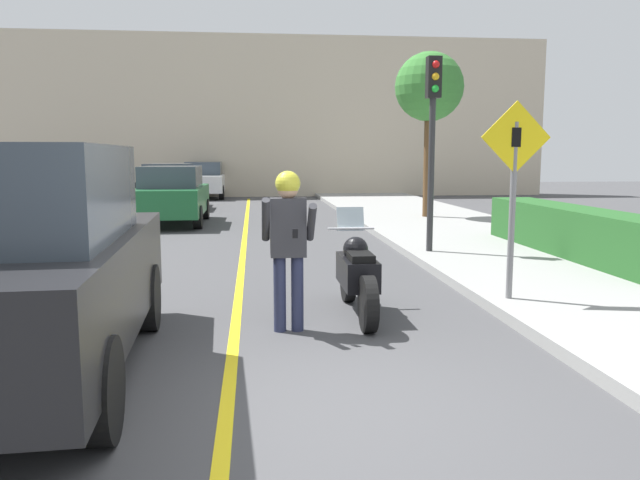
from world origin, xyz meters
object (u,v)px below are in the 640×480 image
traffic_light (433,117)px  street_tree (429,88)px  crossing_sign (514,181)px  parked_car_green (172,195)px  parked_car_white (205,180)px  suv_nearby (23,265)px  motorcycle (357,275)px  person_biker (288,233)px  parked_car_black (170,186)px

traffic_light → street_tree: street_tree is taller
crossing_sign → parked_car_green: size_ratio=0.60×
parked_car_green → parked_car_white: 11.19m
crossing_sign → parked_car_green: 12.14m
suv_nearby → street_tree: street_tree is taller
motorcycle → street_tree: street_tree is taller
parked_car_white → person_biker: bearing=-83.3°
traffic_light → parked_car_green: (-5.73, 6.69, -1.84)m
motorcycle → suv_nearby: size_ratio=0.46×
person_biker → parked_car_white: person_biker is taller
suv_nearby → traffic_light: size_ratio=1.28×
crossing_sign → parked_car_black: (-6.39, 15.98, -0.81)m
motorcycle → parked_car_black: size_ratio=0.52×
suv_nearby → parked_car_green: (-0.33, 12.76, -0.19)m
traffic_light → parked_car_green: size_ratio=0.87×
motorcycle → crossing_sign: (2.02, 0.08, 1.15)m
motorcycle → street_tree: (3.93, 10.84, 3.44)m
motorcycle → suv_nearby: bearing=-149.2°
suv_nearby → parked_car_black: (-1.08, 18.02, -0.19)m
suv_nearby → parked_car_green: size_ratio=1.12×
street_tree → traffic_light: bearing=-105.2°
street_tree → parked_car_white: 13.77m
traffic_light → street_tree: bearing=74.8°
parked_car_green → motorcycle: bearing=-71.5°
crossing_sign → parked_car_black: size_ratio=0.60×
traffic_light → parked_car_black: size_ratio=0.87×
suv_nearby → parked_car_green: 12.76m
parked_car_black → parked_car_white: 5.98m
person_biker → crossing_sign: size_ratio=0.72×
street_tree → parked_car_black: bearing=147.8°
traffic_light → parked_car_white: (-5.65, 17.88, -1.84)m
traffic_light → parked_car_black: traffic_light is taller
crossing_sign → street_tree: street_tree is taller
parked_car_black → parked_car_white: bearing=82.1°
suv_nearby → parked_car_black: size_ratio=1.12×
suv_nearby → parked_car_white: suv_nearby is taller
parked_car_white → motorcycle: bearing=-80.8°
person_biker → crossing_sign: crossing_sign is taller
street_tree → parked_car_green: street_tree is taller
motorcycle → person_biker: person_biker is taller
person_biker → parked_car_black: 17.06m
street_tree → parked_car_green: bearing=-179.7°
traffic_light → street_tree: size_ratio=0.75×
person_biker → parked_car_black: (-3.47, 16.70, -0.28)m
motorcycle → suv_nearby: suv_nearby is taller
suv_nearby → parked_car_green: suv_nearby is taller
crossing_sign → parked_car_green: (-5.64, 10.72, -0.81)m
person_biker → traffic_light: size_ratio=0.50×
crossing_sign → street_tree: bearing=79.9°
parked_car_black → parked_car_white: (0.83, 5.92, 0.00)m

